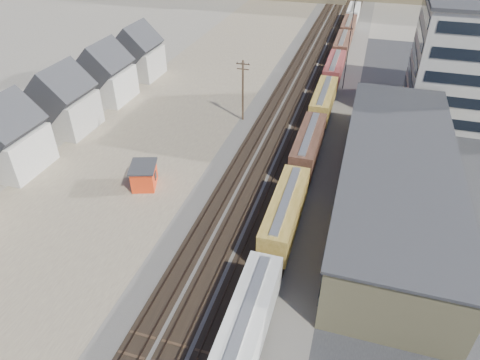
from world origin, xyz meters
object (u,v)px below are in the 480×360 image
(maintenance_shed, at_px, (144,175))
(parked_car_blue, at_px, (476,120))
(freight_train, at_px, (329,84))
(utility_pole_north, at_px, (243,89))

(maintenance_shed, xyz_separation_m, parked_car_blue, (43.20, 30.97, -0.82))
(freight_train, height_order, maintenance_shed, freight_train)
(freight_train, height_order, parked_car_blue, freight_train)
(freight_train, distance_m, maintenance_shed, 39.23)
(maintenance_shed, bearing_deg, utility_pole_north, 72.92)
(parked_car_blue, bearing_deg, utility_pole_north, 148.53)
(utility_pole_north, relative_size, parked_car_blue, 1.94)
(freight_train, xyz_separation_m, maintenance_shed, (-18.96, -34.33, -1.25))
(maintenance_shed, distance_m, parked_car_blue, 53.16)
(freight_train, height_order, utility_pole_north, utility_pole_north)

